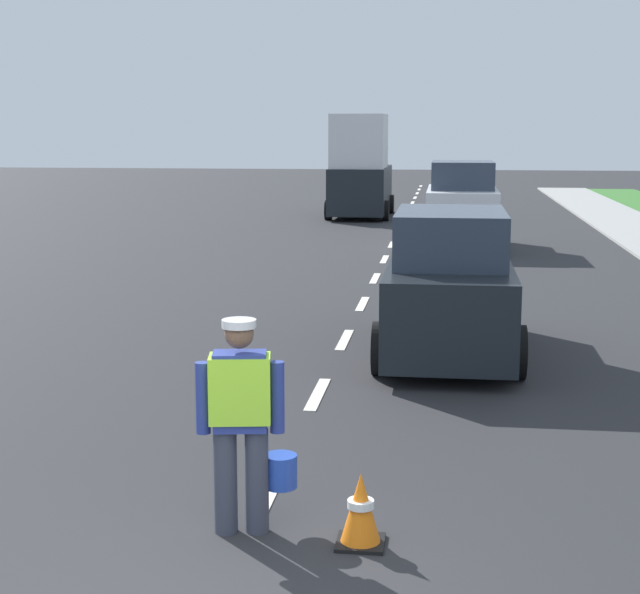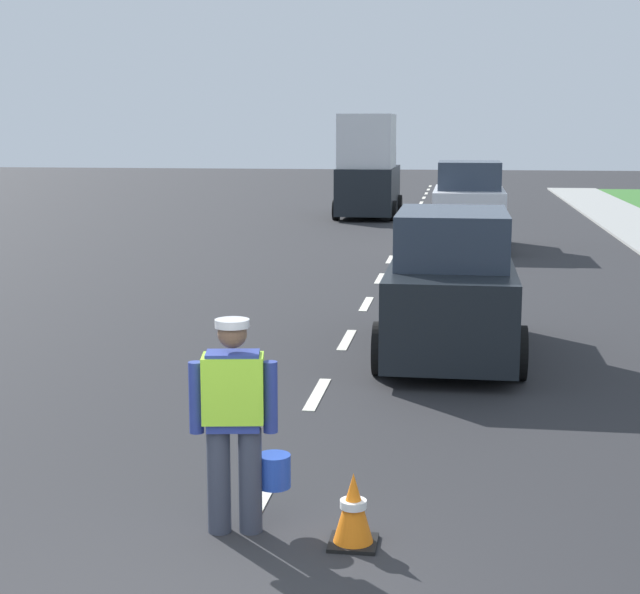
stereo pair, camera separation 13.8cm
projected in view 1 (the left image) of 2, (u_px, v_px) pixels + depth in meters
The scene contains 7 objects.
ground_plane at pixel (392, 244), 26.37m from camera, with size 96.00×96.00×0.00m, color #28282B.
lane_center_line at pixel (400, 228), 30.47m from camera, with size 0.14×46.40×0.01m.
road_worker at pixel (244, 415), 7.39m from camera, with size 0.74×0.45×1.67m.
traffic_cone_near at pixel (361, 510), 7.26m from camera, with size 0.36×0.36×0.56m.
delivery_truck at pixel (360, 171), 33.91m from camera, with size 2.16×4.60×3.54m.
car_outgoing_ahead at pixel (449, 288), 13.30m from camera, with size 1.90×4.10×1.99m.
car_outgoing_far at pixel (462, 208), 25.18m from camera, with size 2.03×3.82×2.24m.
Camera 1 is at (1.46, -5.26, 3.07)m, focal length 54.86 mm.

